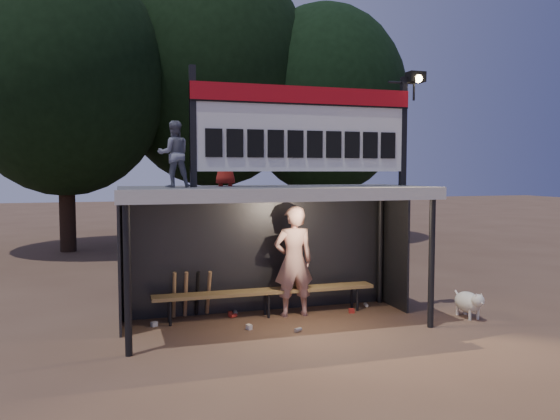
% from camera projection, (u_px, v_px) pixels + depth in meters
% --- Properties ---
extents(ground, '(80.00, 80.00, 0.00)m').
position_uv_depth(ground, '(276.00, 325.00, 9.16)').
color(ground, brown).
rests_on(ground, ground).
extents(player, '(0.73, 0.49, 1.96)m').
position_uv_depth(player, '(293.00, 261.00, 9.65)').
color(player, silver).
rests_on(player, ground).
extents(child_a, '(0.52, 0.42, 1.03)m').
position_uv_depth(child_a, '(174.00, 154.00, 8.42)').
color(child_a, slate).
rests_on(child_a, dugout_shelter).
extents(child_b, '(0.46, 0.32, 0.88)m').
position_uv_depth(child_b, '(225.00, 160.00, 9.18)').
color(child_b, maroon).
rests_on(child_b, dugout_shelter).
extents(dugout_shelter, '(5.10, 2.08, 2.32)m').
position_uv_depth(dugout_shelter, '(271.00, 214.00, 9.26)').
color(dugout_shelter, '#434345').
rests_on(dugout_shelter, ground).
extents(scoreboard_assembly, '(4.10, 0.27, 1.99)m').
position_uv_depth(scoreboard_assembly, '(308.00, 126.00, 9.08)').
color(scoreboard_assembly, black).
rests_on(scoreboard_assembly, dugout_shelter).
extents(bench, '(4.00, 0.35, 0.48)m').
position_uv_depth(bench, '(267.00, 292.00, 9.65)').
color(bench, olive).
rests_on(bench, ground).
extents(tree_left, '(6.46, 6.46, 9.27)m').
position_uv_depth(tree_left, '(64.00, 78.00, 17.15)').
color(tree_left, black).
rests_on(tree_left, ground).
extents(tree_mid, '(7.22, 7.22, 10.36)m').
position_uv_depth(tree_mid, '(213.00, 73.00, 19.99)').
color(tree_mid, black).
rests_on(tree_mid, ground).
extents(tree_right, '(6.08, 6.08, 8.72)m').
position_uv_depth(tree_right, '(324.00, 101.00, 20.26)').
color(tree_right, '#321F16').
rests_on(tree_right, ground).
extents(dog, '(0.36, 0.81, 0.49)m').
position_uv_depth(dog, '(469.00, 302.00, 9.57)').
color(dog, silver).
rests_on(dog, ground).
extents(bats, '(0.68, 0.35, 0.84)m').
position_uv_depth(bats, '(191.00, 294.00, 9.54)').
color(bats, '#A0784B').
rests_on(bats, ground).
extents(litter, '(4.05, 1.49, 0.08)m').
position_uv_depth(litter, '(266.00, 317.00, 9.50)').
color(litter, '#AF2D1E').
rests_on(litter, ground).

